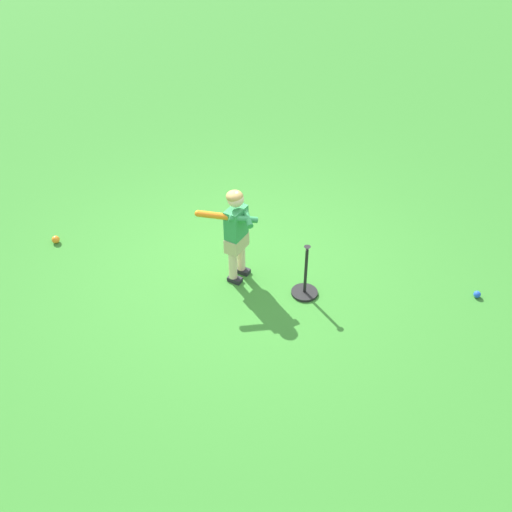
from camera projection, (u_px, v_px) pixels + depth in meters
ground_plane at (237, 267)px, 6.68m from camera, size 40.00×40.00×0.00m
child_batter at (236, 228)px, 6.14m from camera, size 0.52×0.48×1.08m
play_ball_center_lawn at (56, 240)px, 7.00m from camera, size 0.09×0.09×0.09m
play_ball_by_bucket at (477, 294)px, 6.25m from camera, size 0.08×0.08×0.08m
batting_tee at (305, 286)px, 6.25m from camera, size 0.28×0.28×0.62m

